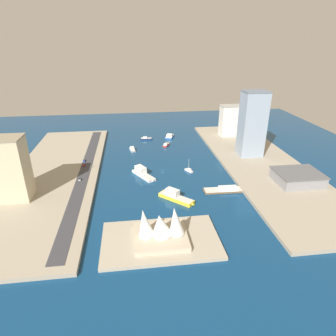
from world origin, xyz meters
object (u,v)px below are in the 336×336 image
Objects in this scene: hatchback_blue at (84,161)px; patrol_launch_navy at (146,139)px; ferry_white_commuter at (142,173)px; catamaran_blue at (170,136)px; hotel_broad_white at (233,120)px; yacht_sleek_gray at (132,149)px; pickup_red at (84,165)px; barge_flat_brown at (225,190)px; opera_landmark at (160,228)px; office_block_beige at (9,169)px; ferry_yellow_fast at (175,197)px; tower_tall_glass at (252,124)px; sailboat_small_white at (189,170)px; tugboat_red at (166,145)px; traffic_light_waterfront at (93,163)px; warehouse_low_gray at (298,177)px; sedan_silver at (80,179)px.

patrol_launch_navy is at bearing -133.70° from hatchback_blue.
hatchback_blue is at bearing -31.65° from ferry_white_commuter.
hotel_broad_white is (-72.71, 7.67, 18.38)m from catamaran_blue.
yacht_sleek_gray is 0.38× the size of hotel_broad_white.
pickup_red is (43.28, 39.84, 1.94)m from yacht_sleek_gray.
barge_flat_brown is (-60.43, 34.92, -1.57)m from ferry_white_commuter.
opera_landmark is at bearing 115.58° from hatchback_blue.
office_block_beige is at bearing 52.19° from pickup_red.
opera_landmark is at bearing 80.72° from catamaran_blue.
patrol_launch_navy is (12.31, -138.80, -1.32)m from ferry_yellow_fast.
tower_tall_glass is 155.90m from opera_landmark.
sailboat_small_white is at bearing 52.15° from hotel_broad_white.
pickup_red is at bearing -23.18° from ferry_white_commuter.
office_block_beige is at bearing 18.37° from ferry_white_commuter.
hotel_broad_white is at bearing -165.16° from yacht_sleek_gray.
tower_tall_glass is at bearing -138.88° from ferry_yellow_fast.
ferry_white_commuter is 2.16× the size of tugboat_red.
tower_tall_glass is 149.75m from traffic_light_waterfront.
pickup_red is 0.71× the size of traffic_light_waterfront.
barge_flat_brown is 2.16× the size of patrol_launch_navy.
pickup_red reaches higher than hatchback_blue.
warehouse_low_gray is 0.77× the size of office_block_beige.
office_block_beige is at bearing 14.46° from sailboat_small_white.
opera_landmark is (-48.00, 105.17, 2.39)m from traffic_light_waterfront.
warehouse_low_gray is at bearing -174.19° from ferry_yellow_fast.
patrol_launch_navy is 2.16× the size of traffic_light_waterfront.
warehouse_low_gray is 168.73m from traffic_light_waterfront.
patrol_launch_navy is at bearing -115.86° from yacht_sleek_gray.
ferry_white_commuter is 0.76× the size of hotel_broad_white.
barge_flat_brown is 2.49× the size of tugboat_red.
warehouse_low_gray is (-126.50, 94.82, 5.55)m from yacht_sleek_gray.
tugboat_red reaches higher than patrol_launch_navy.
office_block_beige reaches higher than hatchback_blue.
catamaran_blue is at bearing -80.05° from barge_flat_brown.
pickup_red is at bearing -88.66° from sedan_silver.
ferry_yellow_fast is at bearing 136.71° from traffic_light_waterfront.
warehouse_low_gray reaches higher than traffic_light_waterfront.
ferry_yellow_fast is 162.70m from hotel_broad_white.
opera_landmark reaches higher than sedan_silver.
tower_tall_glass is at bearing 85.78° from hotel_broad_white.
barge_flat_brown is 2.59× the size of sailboat_small_white.
catamaran_blue is 0.50× the size of warehouse_low_gray.
office_block_beige is 69.10m from pickup_red.
hatchback_blue is at bearing 26.22° from tugboat_red.
pickup_red is at bearing -11.19° from sailboat_small_white.
tower_tall_glass reaches higher than catamaran_blue.
opera_landmark is at bearing 69.49° from sailboat_small_white.
opera_landmark reaches higher than pickup_red.
barge_flat_brown is 137.81m from hotel_broad_white.
office_block_beige is at bearing 29.12° from sedan_silver.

